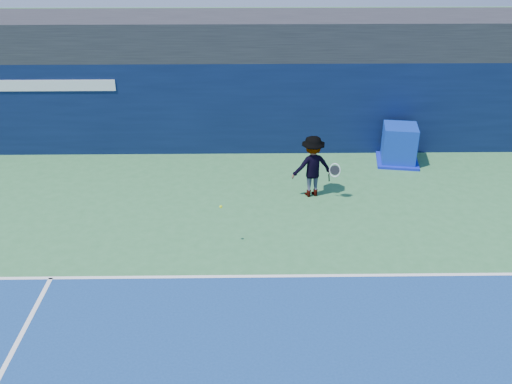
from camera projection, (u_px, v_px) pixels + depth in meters
ground at (284, 376)px, 10.03m from camera, size 80.00×80.00×0.00m
baseline at (276, 276)px, 12.70m from camera, size 24.00×0.10×0.01m
stadium_band at (266, 34)px, 18.65m from camera, size 36.00×3.00×1.20m
back_wall_assembly at (266, 105)px, 18.71m from camera, size 36.00×1.03×3.00m
equipment_cart at (399, 146)px, 18.06m from camera, size 1.47×1.47×1.23m
tennis_player at (312, 166)px, 15.87m from camera, size 1.39×0.92×1.77m
tennis_ball at (221, 207)px, 13.39m from camera, size 0.07×0.07×0.07m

